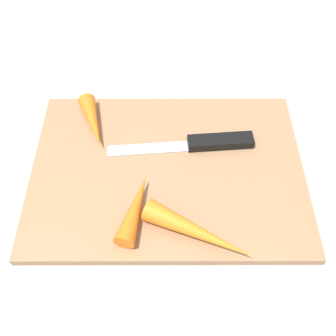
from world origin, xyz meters
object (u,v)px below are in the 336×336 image
(knife, at_px, (211,143))
(carrot_shortest, at_px, (93,122))
(carrot_medium, at_px, (136,208))
(carrot_longest, at_px, (198,232))
(cutting_board, at_px, (168,171))

(knife, xyz_separation_m, carrot_shortest, (0.16, -0.03, 0.01))
(carrot_shortest, bearing_deg, carrot_medium, 7.00)
(knife, xyz_separation_m, carrot_longest, (0.02, 0.14, 0.01))
(carrot_shortest, xyz_separation_m, carrot_medium, (-0.07, 0.14, 0.00))
(carrot_shortest, distance_m, carrot_medium, 0.15)
(carrot_shortest, xyz_separation_m, carrot_longest, (-0.14, 0.17, 0.00))
(knife, distance_m, carrot_longest, 0.14)
(cutting_board, bearing_deg, carrot_shortest, -34.22)
(carrot_shortest, relative_size, carrot_medium, 0.97)
(knife, height_order, carrot_longest, carrot_longest)
(knife, relative_size, carrot_shortest, 2.20)
(carrot_longest, relative_size, carrot_medium, 1.41)
(knife, height_order, carrot_shortest, carrot_shortest)
(carrot_longest, height_order, carrot_medium, carrot_longest)
(cutting_board, height_order, carrot_medium, carrot_medium)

